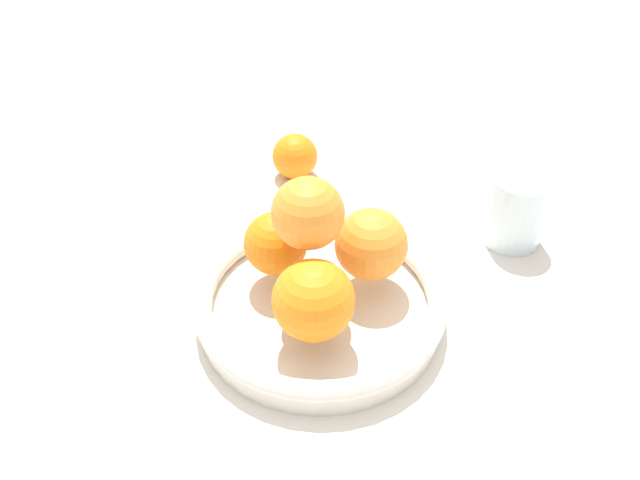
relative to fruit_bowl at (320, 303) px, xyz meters
name	(u,v)px	position (x,y,z in m)	size (l,w,h in m)	color
ground_plane	(320,317)	(0.00, 0.00, -0.02)	(4.00, 4.00, 0.00)	silver
fruit_bowl	(320,303)	(0.00, 0.00, 0.00)	(0.27, 0.27, 0.04)	silver
orange_pile	(320,247)	(0.00, 0.00, 0.08)	(0.18, 0.18, 0.14)	orange
stray_orange	(295,156)	(0.27, 0.10, 0.01)	(0.07, 0.07, 0.07)	orange
drinking_glass	(516,210)	(0.19, -0.21, 0.02)	(0.07, 0.07, 0.09)	silver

